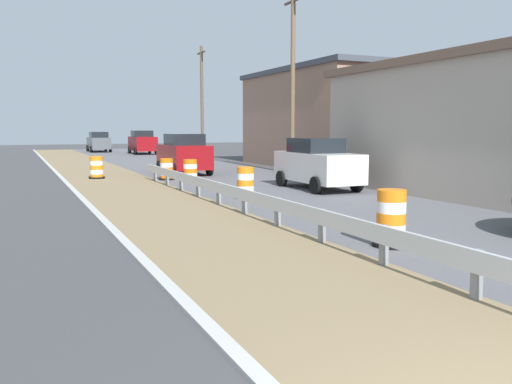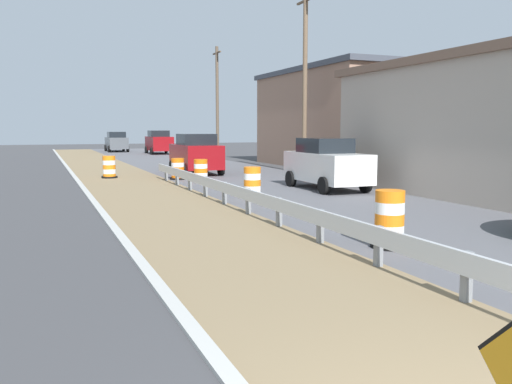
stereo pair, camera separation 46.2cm
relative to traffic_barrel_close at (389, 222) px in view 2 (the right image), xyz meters
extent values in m
cube|color=slate|center=(-1.05, -3.14, -0.17)|extent=(0.12, 0.12, 0.70)
cube|color=slate|center=(-1.05, -1.12, -0.17)|extent=(0.12, 0.12, 0.70)
cube|color=slate|center=(-1.05, 0.90, -0.17)|extent=(0.12, 0.12, 0.70)
cube|color=slate|center=(-1.05, 2.92, -0.17)|extent=(0.12, 0.12, 0.70)
cube|color=slate|center=(-1.05, 4.93, -0.17)|extent=(0.12, 0.12, 0.70)
cube|color=slate|center=(-1.05, 6.95, -0.17)|extent=(0.12, 0.12, 0.70)
cube|color=slate|center=(-1.05, 8.97, -0.17)|extent=(0.12, 0.12, 0.70)
cube|color=slate|center=(-1.05, 10.99, -0.17)|extent=(0.12, 0.12, 0.70)
cube|color=slate|center=(-1.05, 13.00, -0.17)|extent=(0.12, 0.12, 0.70)
cube|color=slate|center=(-1.05, 15.02, -0.17)|extent=(0.12, 0.12, 0.70)
cylinder|color=orange|center=(0.00, 0.00, -0.40)|extent=(0.57, 0.57, 0.23)
cylinder|color=white|center=(0.00, 0.00, -0.18)|extent=(0.57, 0.57, 0.23)
cylinder|color=orange|center=(0.00, 0.00, 0.05)|extent=(0.57, 0.57, 0.23)
cylinder|color=white|center=(0.00, 0.00, 0.28)|extent=(0.57, 0.57, 0.23)
cylinder|color=orange|center=(0.00, 0.00, 0.51)|extent=(0.57, 0.57, 0.23)
cylinder|color=black|center=(0.00, 0.00, -0.48)|extent=(0.72, 0.72, 0.08)
cylinder|color=orange|center=(0.27, 7.90, -0.41)|extent=(0.57, 0.57, 0.21)
cylinder|color=white|center=(0.27, 7.90, -0.20)|extent=(0.57, 0.57, 0.21)
cylinder|color=orange|center=(0.27, 7.90, 0.01)|extent=(0.57, 0.57, 0.21)
cylinder|color=white|center=(0.27, 7.90, 0.22)|extent=(0.57, 0.57, 0.21)
cylinder|color=orange|center=(0.27, 7.90, 0.44)|extent=(0.57, 0.57, 0.21)
cylinder|color=black|center=(0.27, 7.90, -0.48)|extent=(0.71, 0.71, 0.08)
cylinder|color=orange|center=(0.26, 13.96, -0.42)|extent=(0.60, 0.60, 0.20)
cylinder|color=white|center=(0.26, 13.96, -0.22)|extent=(0.60, 0.60, 0.20)
cylinder|color=orange|center=(0.26, 13.96, -0.02)|extent=(0.60, 0.60, 0.20)
cylinder|color=white|center=(0.26, 13.96, 0.17)|extent=(0.60, 0.60, 0.20)
cylinder|color=orange|center=(0.26, 13.96, 0.37)|extent=(0.60, 0.60, 0.20)
cylinder|color=black|center=(0.26, 13.96, -0.48)|extent=(0.75, 0.75, 0.08)
cylinder|color=orange|center=(-3.26, 17.30, -0.41)|extent=(0.59, 0.59, 0.21)
cylinder|color=white|center=(-3.26, 17.30, -0.20)|extent=(0.59, 0.59, 0.21)
cylinder|color=orange|center=(-3.26, 17.30, 0.00)|extent=(0.59, 0.59, 0.21)
cylinder|color=white|center=(-3.26, 17.30, 0.21)|extent=(0.59, 0.59, 0.21)
cylinder|color=orange|center=(-3.26, 17.30, 0.42)|extent=(0.59, 0.59, 0.21)
cylinder|color=black|center=(-3.26, 17.30, -0.48)|extent=(0.74, 0.74, 0.08)
cylinder|color=orange|center=(-0.42, 15.36, -0.42)|extent=(0.59, 0.59, 0.20)
cylinder|color=white|center=(-0.42, 15.36, -0.23)|extent=(0.59, 0.59, 0.20)
cylinder|color=orange|center=(-0.42, 15.36, -0.03)|extent=(0.59, 0.59, 0.20)
cylinder|color=white|center=(-0.42, 15.36, 0.17)|extent=(0.59, 0.59, 0.20)
cylinder|color=orange|center=(-0.42, 15.36, 0.36)|extent=(0.59, 0.59, 0.20)
cylinder|color=black|center=(-0.42, 15.36, -0.48)|extent=(0.74, 0.74, 0.08)
cube|color=#4C5156|center=(1.03, 46.58, 0.36)|extent=(1.86, 4.75, 1.11)
cube|color=black|center=(1.03, 46.39, 1.19)|extent=(1.65, 2.19, 0.56)
cylinder|color=black|center=(0.15, 48.15, -0.20)|extent=(0.23, 0.64, 0.64)
cylinder|color=black|center=(1.95, 48.13, -0.20)|extent=(0.23, 0.64, 0.64)
cylinder|color=black|center=(0.11, 45.03, -0.20)|extent=(0.23, 0.64, 0.64)
cylinder|color=black|center=(1.91, 45.01, -0.20)|extent=(0.23, 0.64, 0.64)
cube|color=maroon|center=(4.02, 40.18, 0.43)|extent=(1.96, 4.35, 1.26)
cube|color=black|center=(4.02, 40.35, 1.34)|extent=(1.73, 2.02, 0.56)
cylinder|color=black|center=(4.93, 38.74, -0.20)|extent=(0.23, 0.64, 0.64)
cylinder|color=black|center=(3.05, 38.78, -0.20)|extent=(0.23, 0.64, 0.64)
cylinder|color=black|center=(4.99, 41.59, -0.20)|extent=(0.23, 0.64, 0.64)
cylinder|color=black|center=(3.11, 41.62, -0.20)|extent=(0.23, 0.64, 0.64)
cube|color=maroon|center=(1.18, 17.98, 0.39)|extent=(1.93, 4.14, 1.19)
cube|color=black|center=(1.18, 17.81, 1.27)|extent=(1.71, 1.92, 0.56)
cylinder|color=black|center=(0.27, 19.35, -0.20)|extent=(0.23, 0.64, 0.64)
cylinder|color=black|center=(2.13, 19.32, -0.20)|extent=(0.23, 0.64, 0.64)
cylinder|color=black|center=(0.23, 16.63, -0.20)|extent=(0.23, 0.64, 0.64)
cylinder|color=black|center=(2.09, 16.61, -0.20)|extent=(0.23, 0.64, 0.64)
cube|color=silver|center=(3.91, 9.27, 0.35)|extent=(1.81, 4.29, 1.09)
cube|color=black|center=(3.92, 9.44, 1.17)|extent=(1.59, 1.99, 0.56)
cylinder|color=black|center=(4.75, 7.85, -0.20)|extent=(0.23, 0.64, 0.64)
cylinder|color=black|center=(3.03, 7.89, -0.20)|extent=(0.23, 0.64, 0.64)
cylinder|color=black|center=(4.80, 10.66, -0.20)|extent=(0.23, 0.64, 0.64)
cylinder|color=black|center=(3.08, 10.69, -0.20)|extent=(0.23, 0.64, 0.64)
cube|color=#93705B|center=(11.03, 20.03, 2.30)|extent=(6.23, 11.79, 5.65)
cube|color=#3D424C|center=(11.03, 20.03, 5.28)|extent=(6.48, 12.26, 0.30)
cylinder|color=brown|center=(6.47, 16.05, 4.10)|extent=(0.24, 0.24, 9.24)
cube|color=brown|center=(6.47, 16.05, 8.22)|extent=(0.12, 1.80, 0.10)
cylinder|color=brown|center=(7.03, 32.09, 3.85)|extent=(0.24, 0.24, 8.74)
cube|color=brown|center=(7.03, 32.09, 7.73)|extent=(0.12, 1.80, 0.10)
camera|label=1|loc=(-6.77, -8.32, 1.83)|focal=37.14mm
camera|label=2|loc=(-6.35, -8.50, 1.83)|focal=37.14mm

